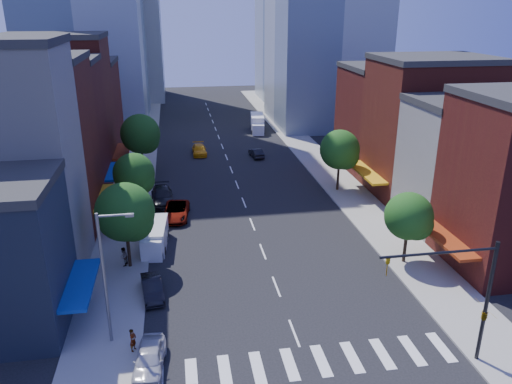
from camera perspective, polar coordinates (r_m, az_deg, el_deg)
ground at (r=34.90m, az=4.39°, el=-15.77°), size 220.00×220.00×0.00m
sidewalk_left at (r=70.51m, az=-13.38°, el=3.02°), size 5.00×120.00×0.15m
sidewalk_right at (r=72.99m, az=6.60°, el=4.05°), size 5.00×120.00×0.15m
crosswalk at (r=32.61m, az=5.69°, el=-18.82°), size 19.00×3.00×0.01m
bldg_left_2 at (r=51.29m, az=-24.85°, el=4.36°), size 12.00×9.00×16.00m
bldg_left_3 at (r=59.39m, az=-22.80°, el=6.16°), size 12.00×8.00×15.00m
bldg_left_4 at (r=67.31m, az=-21.40°, el=8.76°), size 12.00×9.00×17.00m
bldg_left_5 at (r=76.83m, az=-19.88°, el=8.74°), size 12.00×10.00×13.00m
bldg_right_1 at (r=52.81m, az=23.27°, el=2.75°), size 12.00×8.00×12.00m
bldg_right_2 at (r=59.90m, az=19.00°, el=6.76°), size 12.00×10.00×15.00m
bldg_right_3 at (r=68.85m, az=15.08°, el=8.00°), size 12.00×10.00×13.00m
traffic_signal at (r=32.86m, az=24.05°, el=-11.56°), size 7.24×2.24×8.00m
streetlight at (r=32.48m, az=-16.72°, el=-8.63°), size 2.25×0.25×9.00m
tree_left_near at (r=41.51m, az=-14.54°, el=-2.48°), size 4.80×4.80×7.30m
tree_left_mid at (r=51.90m, az=-13.61°, el=1.87°), size 4.20×4.20×6.65m
tree_left_far at (r=65.15m, az=-12.93°, el=6.32°), size 5.00×5.00×7.75m
tree_right_near at (r=43.11m, az=17.25°, el=-2.86°), size 4.00×4.00×6.20m
tree_right_far at (r=58.54m, az=9.70°, el=4.62°), size 4.60×4.60×7.20m
parked_car_front at (r=32.22m, az=-12.07°, el=-18.13°), size 2.15×4.49×1.48m
parked_car_second at (r=39.01m, az=-11.76°, el=-10.70°), size 1.98×4.32×1.37m
parked_car_third at (r=52.07m, az=-9.11°, el=-2.18°), size 3.06×5.63×1.50m
parked_car_rear at (r=56.19m, az=-10.63°, el=-0.47°), size 2.76×5.86×1.65m
cargo_van_near at (r=46.15m, az=-11.52°, el=-4.95°), size 2.45×5.33×2.21m
cargo_van_far at (r=45.39m, az=-11.54°, el=-5.60°), size 2.27×4.68×1.92m
taxi at (r=74.13m, az=-6.50°, el=4.82°), size 2.03×4.90×1.42m
traffic_car_oncoming at (r=72.31m, az=0.03°, el=4.49°), size 1.83×4.01×1.28m
traffic_car_far at (r=86.73m, az=0.28°, el=7.22°), size 1.57×3.78×1.28m
box_truck at (r=87.41m, az=0.16°, el=7.80°), size 2.86×7.26×2.84m
pedestrian_near at (r=33.59m, az=-13.89°, el=-16.10°), size 0.59×0.67×1.55m
pedestrian_far at (r=43.40m, az=-14.90°, el=-7.16°), size 0.79×0.92×1.63m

